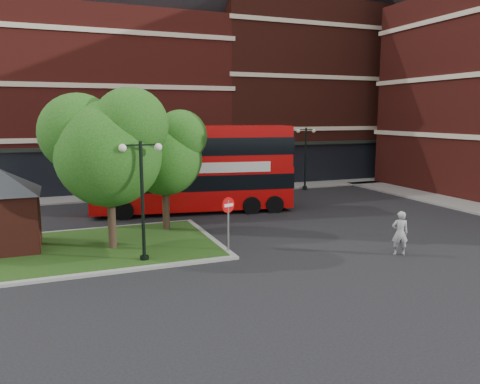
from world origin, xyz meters
name	(u,v)px	position (x,y,z in m)	size (l,w,h in m)	color
ground	(268,250)	(0.00, 0.00, 0.00)	(120.00, 120.00, 0.00)	black
pavement_far	(178,193)	(0.00, 16.50, 0.06)	(44.00, 3.00, 0.12)	slate
terrace_far_left	(61,103)	(-8.00, 24.00, 7.00)	(26.00, 12.00, 14.00)	maroon
terrace_far_right	(295,95)	(14.00, 24.00, 8.00)	(18.00, 12.00, 16.00)	#471911
traffic_island	(77,250)	(-8.00, 3.00, 0.07)	(12.60, 7.60, 0.15)	gray
kiosk	(1,201)	(-11.00, 4.00, 2.32)	(6.51, 6.51, 3.60)	#471911
tree_island_west	(106,144)	(-6.60, 2.58, 4.79)	(5.40, 4.71, 7.21)	#2D2116
tree_island_east	(163,150)	(-3.58, 5.06, 4.24)	(4.46, 3.90, 6.29)	#2D2116
lamp_island	(142,195)	(-5.50, 0.20, 2.83)	(1.72, 0.36, 5.00)	black
lamp_far_left	(211,158)	(2.00, 14.50, 2.83)	(1.72, 0.36, 5.00)	black
lamp_far_right	(305,155)	(10.00, 14.50, 2.83)	(1.72, 0.36, 5.00)	black
bus	(192,163)	(-0.82, 9.42, 3.08)	(12.59, 4.68, 4.70)	#B60707
woman	(400,233)	(5.05, -2.69, 0.97)	(0.71, 0.46, 1.94)	#9B9B9E
car_silver	(152,191)	(-2.43, 14.50, 0.67)	(1.58, 3.93, 1.34)	#A3A5AA
car_white	(223,185)	(3.00, 14.50, 0.76)	(1.62, 4.64, 1.53)	silver
no_entry_sign	(228,213)	(-1.80, 0.26, 1.78)	(0.66, 0.31, 2.50)	slate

